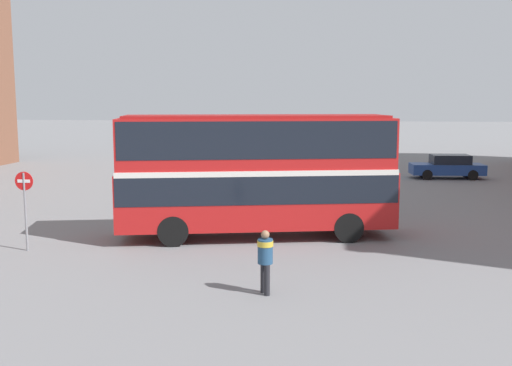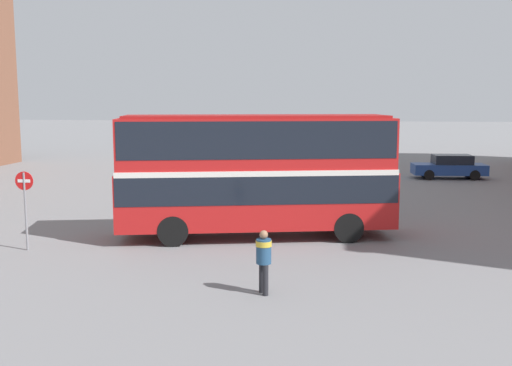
{
  "view_description": "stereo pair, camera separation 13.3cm",
  "coord_description": "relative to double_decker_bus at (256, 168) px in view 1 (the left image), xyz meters",
  "views": [
    {
      "loc": [
        4.04,
        -21.59,
        5.08
      ],
      "look_at": [
        1.59,
        0.0,
        2.03
      ],
      "focal_mm": 42.0,
      "sensor_mm": 36.0,
      "label": 1
    },
    {
      "loc": [
        4.17,
        -21.58,
        5.08
      ],
      "look_at": [
        1.59,
        0.0,
        2.03
      ],
      "focal_mm": 42.0,
      "sensor_mm": 36.0,
      "label": 2
    }
  ],
  "objects": [
    {
      "name": "pedestrian_foreground",
      "position": [
        0.98,
        -6.49,
        -1.55
      ],
      "size": [
        0.56,
        0.56,
        1.71
      ],
      "rotation": [
        0.0,
        0.0,
        3.62
      ],
      "color": "#232328",
      "rests_on": "ground_plane"
    },
    {
      "name": "double_decker_bus",
      "position": [
        0.0,
        0.0,
        0.0
      ],
      "size": [
        10.32,
        4.54,
        4.51
      ],
      "rotation": [
        0.0,
        0.0,
        0.21
      ],
      "color": "red",
      "rests_on": "ground_plane"
    },
    {
      "name": "no_entry_sign",
      "position": [
        -7.47,
        -2.86,
        -0.79
      ],
      "size": [
        0.63,
        0.08,
        2.69
      ],
      "color": "gray",
      "rests_on": "ground_plane"
    },
    {
      "name": "ground_plane",
      "position": [
        -1.59,
        -0.0,
        -2.59
      ],
      "size": [
        240.0,
        240.0,
        0.0
      ],
      "primitive_type": "plane",
      "color": "slate"
    },
    {
      "name": "parked_car_kerb_near",
      "position": [
        10.42,
        17.89,
        -1.82
      ],
      "size": [
        4.67,
        2.0,
        1.54
      ],
      "rotation": [
        0.0,
        0.0,
        3.19
      ],
      "color": "navy",
      "rests_on": "ground_plane"
    }
  ]
}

